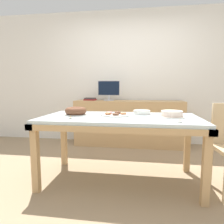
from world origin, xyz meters
TOP-DOWN VIEW (x-y plane):
  - ground_plane at (0.00, 0.00)m, footprint 12.00×12.00m
  - wall_back at (0.00, 1.79)m, footprint 8.00×0.10m
  - dining_table at (0.00, 0.00)m, footprint 1.82×0.91m
  - sideboard at (0.00, 1.49)m, footprint 2.03×0.44m
  - computer_monitor at (-0.38, 1.49)m, footprint 0.42×0.20m
  - book_stack at (-0.75, 1.49)m, footprint 0.23×0.18m
  - cake_chocolate_round at (0.58, 0.03)m, footprint 0.30×0.30m
  - cake_golden_bundt at (-0.54, 0.03)m, footprint 0.27×0.27m
  - pastry_platter at (-0.07, 0.08)m, footprint 0.36×0.36m
  - plate_stack at (0.25, 0.24)m, footprint 0.21×0.21m
  - tealight_right_edge at (0.61, -0.32)m, footprint 0.04×0.04m
  - tealight_near_front at (-0.62, 0.37)m, footprint 0.04×0.04m
  - tealight_near_cakes at (-0.50, -0.25)m, footprint 0.04×0.04m

SIDE VIEW (x-z plane):
  - ground_plane at x=0.00m, z-range 0.00..0.00m
  - sideboard at x=0.00m, z-range 0.00..0.86m
  - dining_table at x=0.00m, z-range 0.30..1.08m
  - tealight_right_edge at x=0.61m, z-range 0.77..0.81m
  - tealight_near_front at x=-0.62m, z-range 0.77..0.81m
  - tealight_near_cakes at x=-0.50m, z-range 0.77..0.81m
  - pastry_platter at x=-0.07m, z-range 0.77..0.81m
  - plate_stack at x=0.25m, z-range 0.78..0.83m
  - cake_chocolate_round at x=0.58m, z-range 0.77..0.85m
  - cake_golden_bundt at x=-0.54m, z-range 0.78..0.87m
  - book_stack at x=-0.75m, z-range 0.86..0.91m
  - computer_monitor at x=-0.38m, z-range 0.86..1.24m
  - wall_back at x=0.00m, z-range 0.00..2.60m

